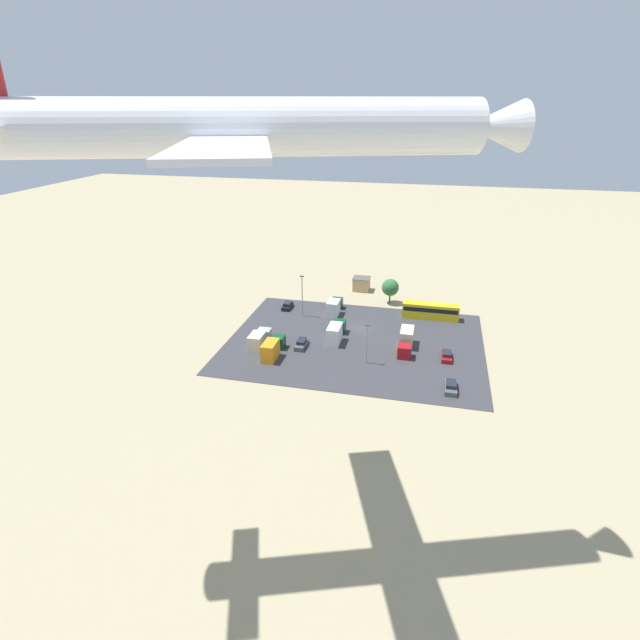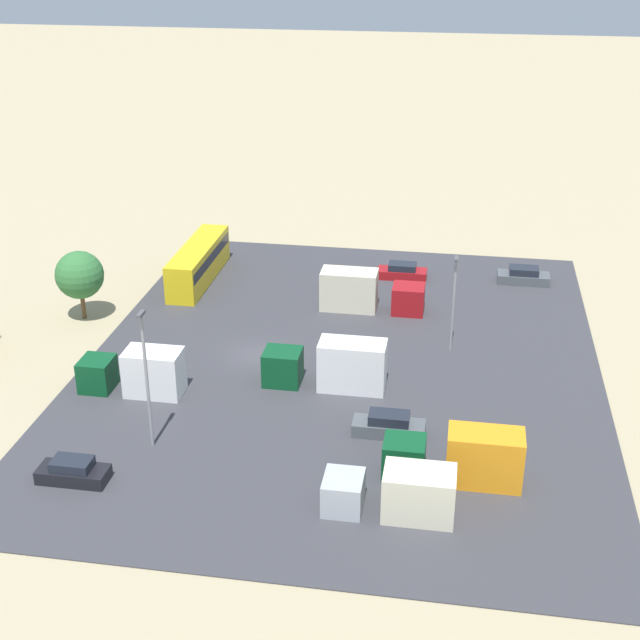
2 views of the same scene
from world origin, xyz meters
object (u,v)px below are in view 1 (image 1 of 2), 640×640
airplane (252,128)px  bus (431,310)px  parked_car_2 (447,356)px  parked_car_3 (451,387)px  parked_truck_2 (259,339)px  shed_building (361,284)px  parked_car_0 (302,344)px  parked_car_1 (287,306)px  parked_truck_0 (406,341)px  parked_truck_1 (334,307)px  parked_truck_4 (273,348)px  parked_truck_3 (336,332)px

airplane → bus: bearing=147.1°
parked_car_2 → bus: bearing=100.9°
parked_car_3 → parked_truck_2: size_ratio=0.63×
parked_car_3 → shed_building: bearing=116.3°
parked_car_0 → parked_car_1: bearing=-65.6°
parked_car_0 → parked_truck_0: 19.89m
parked_truck_1 → parked_car_2: bearing=-34.2°
parked_car_2 → parked_truck_0: (7.60, -2.50, 0.96)m
parked_car_0 → bus: bearing=-140.3°
parked_car_3 → parked_truck_0: bearing=121.6°
bus → parked_truck_4: same height
parked_car_3 → parked_truck_0: parked_truck_0 is taller
parked_car_2 → airplane: bearing=-112.4°
parked_car_0 → parked_truck_0: bearing=-168.9°
parked_truck_1 → parked_truck_3: (-2.99, 13.28, 0.14)m
airplane → parked_truck_2: bearing=-178.3°
parked_car_0 → parked_truck_4: (4.28, 4.68, 0.87)m
parked_car_1 → parked_car_3: 45.29m
parked_car_2 → parked_truck_2: parked_truck_2 is taller
parked_car_3 → parked_truck_2: bearing=166.8°
parked_car_1 → parked_truck_3: (-13.90, 13.42, 1.03)m
parked_car_1 → parked_truck_1: bearing=-0.7°
parked_car_0 → parked_car_2: bearing=-177.2°
parked_truck_0 → parked_truck_3: (13.76, -0.74, 0.08)m
parked_truck_1 → parked_truck_3: size_ratio=0.84×
parked_truck_0 → parked_truck_3: size_ratio=1.00×
bus → parked_truck_2: (31.73, 20.85, -0.48)m
parked_car_0 → parked_truck_4: size_ratio=0.57×
parked_car_0 → parked_truck_2: 8.25m
parked_truck_1 → bus: bearing=4.9°
parked_car_2 → shed_building: bearing=122.6°
parked_car_2 → parked_truck_1: bearing=145.8°
bus → parked_truck_0: size_ratio=1.37×
parked_truck_0 → bus: bearing=-104.5°
parked_car_0 → parked_truck_3: parked_truck_3 is taller
parked_car_0 → parked_truck_0: size_ratio=0.54×
parked_truck_0 → parked_truck_4: bearing=19.7°
parked_truck_2 → airplane: (-16.60, 42.78, 40.12)m
shed_building → parked_car_1: size_ratio=1.00×
parked_truck_0 → airplane: airplane is taller
parked_truck_1 → parked_car_0: bearing=-98.8°
bus → parked_car_2: 18.67m
shed_building → parked_truck_2: (14.48, 35.00, -0.25)m
parked_car_3 → parked_car_0: bearing=160.9°
bus → airplane: 76.48m
parked_truck_1 → parked_truck_4: bearing=-107.3°
shed_building → parked_car_0: size_ratio=0.90×
bus → parked_truck_3: parked_truck_3 is taller
shed_building → parked_truck_3: (0.60, 29.21, 0.06)m
parked_truck_0 → parked_truck_4: 25.25m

